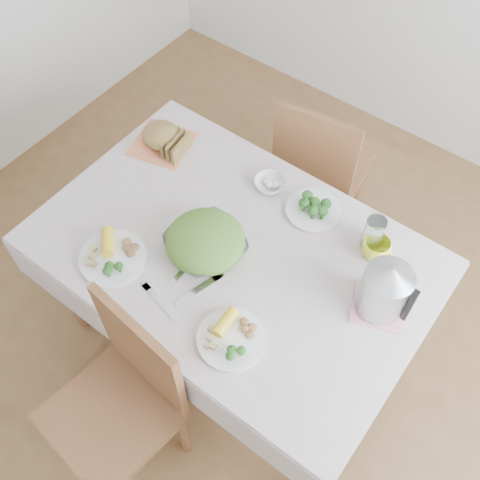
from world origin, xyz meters
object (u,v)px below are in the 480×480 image
Objects in this scene: salad_bowl at (206,245)px; dinner_plate_left at (113,258)px; chair_near at (112,416)px; dinner_plate_right at (231,339)px; electric_kettle at (385,290)px; chair_far at (324,163)px; yellow_mug at (376,249)px; dining_table at (234,298)px.

salad_bowl is 1.11× the size of dinner_plate_left.
dinner_plate_right is (0.26, 0.40, 0.31)m from chair_near.
salad_bowl is 1.20× the size of electric_kettle.
chair_far is 0.83m from yellow_mug.
electric_kettle reaches higher than dining_table.
electric_kettle is (0.34, 0.42, 0.11)m from dinner_plate_right.
chair_far is at bearing 90.03° from salad_bowl.
salad_bowl is 0.39m from dinner_plate_right.
salad_bowl is (-0.05, 0.64, 0.33)m from chair_near.
chair_near is 1.17m from yellow_mug.
chair_near reaches higher than dinner_plate_left.
yellow_mug is at bearing 124.83° from chair_far.
chair_near is at bearing -115.08° from yellow_mug.
salad_bowl is at bearing 81.08° from chair_far.
dining_table is 0.86m from chair_far.
chair_far is 1.23m from dinner_plate_left.
dinner_plate_left is 0.99m from yellow_mug.
dining_table is 5.86× the size of electric_kettle.
chair_near reaches higher than salad_bowl.
chair_near is 0.59m from dinner_plate_left.
dining_table is 0.55m from dinner_plate_right.
chair_far is (-0.08, 0.85, 0.09)m from dining_table.
dining_table is at bearing 43.09° from dinner_plate_left.
dining_table is 0.69m from yellow_mug.
yellow_mug is at bearing 34.32° from dining_table.
chair_near is 3.97× the size of dinner_plate_right.
chair_far reaches higher than dinner_plate_left.
salad_bowl is 2.59× the size of yellow_mug.
electric_kettle is at bearing 11.71° from dining_table.
dining_table is 0.71m from chair_near.
dinner_plate_right is at bearing 95.87° from chair_far.
dinner_plate_left is at bearing -136.91° from dining_table.
chair_far is at bearing 77.69° from dinner_plate_left.
yellow_mug is at bearing 38.33° from dinner_plate_left.
dinner_plate_left reaches higher than dining_table.
electric_kettle is (0.64, -0.73, 0.42)m from chair_far.
chair_near is 1.56m from chair_far.
dinner_plate_right is 0.65m from yellow_mug.
electric_kettle is at bearing 15.85° from salad_bowl.
dining_table is at bearing 86.31° from chair_far.
electric_kettle reaches higher than dinner_plate_left.
salad_bowl is at bearing -139.92° from dining_table.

